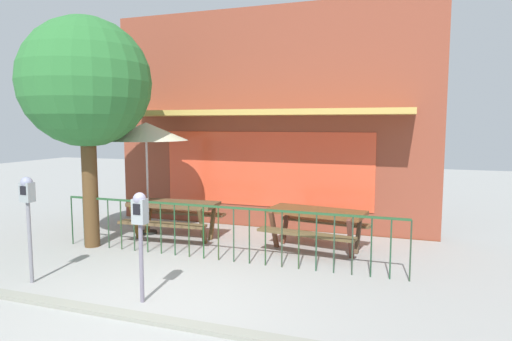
% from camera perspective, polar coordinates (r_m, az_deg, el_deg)
% --- Properties ---
extents(ground, '(40.00, 40.00, 0.00)m').
position_cam_1_polar(ground, '(6.21, -12.75, -16.62)').
color(ground, '#979895').
extents(pub_storefront, '(7.54, 1.44, 4.97)m').
position_cam_1_polar(pub_storefront, '(10.12, 1.53, 6.64)').
color(pub_storefront, '#572B10').
rests_on(pub_storefront, ground).
extents(patio_fence_front, '(6.35, 0.04, 0.97)m').
position_cam_1_polar(patio_fence_front, '(7.69, -4.94, -6.84)').
color(patio_fence_front, '#244F2B').
rests_on(patio_fence_front, ground).
extents(picnic_table_left, '(1.89, 1.48, 0.79)m').
position_cam_1_polar(picnic_table_left, '(9.20, -10.63, -5.08)').
color(picnic_table_left, brown).
rests_on(picnic_table_left, ground).
extents(picnic_table_right, '(1.98, 1.60, 0.79)m').
position_cam_1_polar(picnic_table_right, '(8.33, 7.82, -6.22)').
color(picnic_table_right, brown).
rests_on(picnic_table_right, ground).
extents(patio_umbrella, '(1.77, 1.77, 2.41)m').
position_cam_1_polar(patio_umbrella, '(9.64, -14.12, 4.86)').
color(patio_umbrella, black).
rests_on(patio_umbrella, ground).
extents(parking_meter_near, '(0.18, 0.17, 1.49)m').
position_cam_1_polar(parking_meter_near, '(5.98, -14.86, -6.01)').
color(parking_meter_near, slate).
rests_on(parking_meter_near, ground).
extents(parking_meter_far, '(0.18, 0.17, 1.61)m').
position_cam_1_polar(parking_meter_far, '(7.30, -27.61, -3.57)').
color(parking_meter_far, slate).
rests_on(parking_meter_far, ground).
extents(street_tree, '(2.43, 2.43, 4.37)m').
position_cam_1_polar(street_tree, '(8.96, -21.28, 10.48)').
color(street_tree, '#543A1F').
rests_on(street_tree, ground).
extents(curb_edge, '(10.55, 0.20, 0.11)m').
position_cam_1_polar(curb_edge, '(5.85, -15.30, -18.15)').
color(curb_edge, gray).
rests_on(curb_edge, ground).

